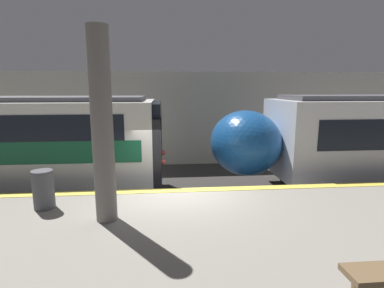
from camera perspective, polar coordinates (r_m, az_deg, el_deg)
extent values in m
plane|color=#33302D|center=(8.36, -2.53, -15.46)|extent=(120.00, 120.00, 0.00)
cube|color=gray|center=(5.91, -1.32, -21.43)|extent=(40.00, 5.01, 1.08)
cube|color=#EAD14C|center=(7.80, -2.54, -8.79)|extent=(40.00, 0.30, 0.01)
cube|color=#B2AD9E|center=(14.34, -3.90, 4.76)|extent=(50.00, 0.15, 4.42)
cylinder|color=slate|center=(5.93, -16.74, 3.02)|extent=(0.41, 0.41, 3.72)
ellipsoid|color=#195199|center=(10.54, 10.12, 0.26)|extent=(2.42, 2.73, 2.23)
sphere|color=#F2EFCC|center=(10.41, 5.00, -1.98)|extent=(0.20, 0.20, 0.20)
cube|color=black|center=(10.18, -6.51, -0.46)|extent=(0.25, 2.91, 2.12)
cube|color=black|center=(10.03, -6.63, 5.50)|extent=(0.25, 2.62, 0.85)
sphere|color=#EA4C42|center=(9.61, -5.61, -3.38)|extent=(0.18, 0.18, 0.18)
sphere|color=#EA4C42|center=(10.91, -5.58, -1.68)|extent=(0.18, 0.18, 0.18)
cylinder|color=#4C4C51|center=(7.33, -26.45, -7.76)|extent=(0.44, 0.44, 0.85)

